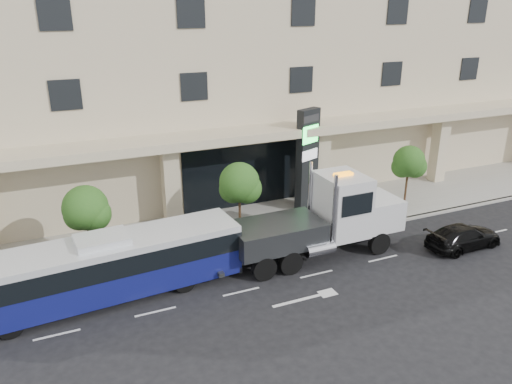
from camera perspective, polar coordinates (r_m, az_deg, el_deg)
ground at (r=26.18m, az=5.26°, el=-7.82°), size 120.00×120.00×0.00m
sidewalk at (r=30.15m, az=0.70°, el=-3.56°), size 120.00×6.00×0.15m
curb at (r=27.71m, az=3.27°, el=-5.89°), size 120.00×0.30×0.15m
convention_center at (r=37.30m, az=-6.13°, el=16.77°), size 60.00×17.60×20.00m
tree_left at (r=25.44m, az=-18.82°, el=-2.04°), size 2.27×2.20×4.22m
tree_mid at (r=27.03m, az=-1.85°, el=0.78°), size 2.28×2.20×4.38m
tree_right at (r=32.91m, az=17.10°, el=3.12°), size 2.10×2.00×4.04m
city_bus at (r=23.22m, az=-16.86°, el=-8.24°), size 12.37×3.45×3.10m
tow_truck at (r=26.15m, az=7.90°, el=-3.13°), size 10.58×2.75×4.83m
black_sedan at (r=29.37m, az=22.64°, el=-4.72°), size 4.56×1.98×1.31m
signage_pylon at (r=31.18m, az=5.88°, el=3.72°), size 1.69×1.13×6.43m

